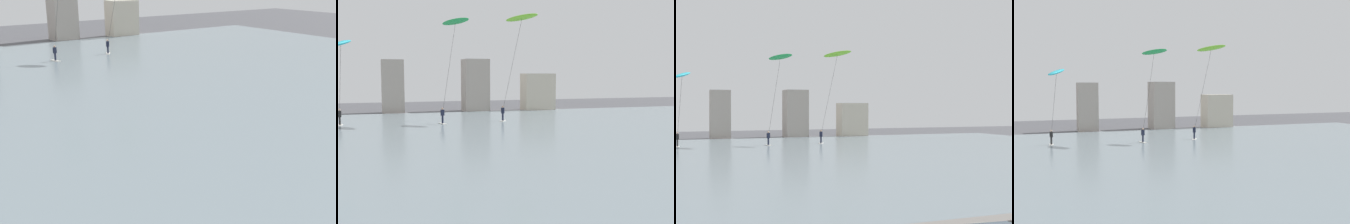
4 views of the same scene
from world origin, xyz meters
TOP-DOWN VIEW (x-y plane):
  - water_bay at (0.00, 30.17)m, footprint 84.00×52.00m
  - far_shore_buildings at (-3.46, 57.82)m, footprint 42.19×5.56m
  - kitesurfer_cyan at (-6.58, 42.42)m, footprint 2.34×4.61m
  - kitesurfer_green at (4.18, 43.25)m, footprint 3.37×3.45m
  - kitesurfer_lime at (11.10, 42.87)m, footprint 4.14×2.95m

SIDE VIEW (x-z plane):
  - water_bay at x=0.00m, z-range 0.00..0.10m
  - far_shore_buildings at x=-3.46m, z-range -0.45..6.74m
  - kitesurfer_cyan at x=-6.58m, z-range 2.84..11.23m
  - kitesurfer_green at x=4.18m, z-range 4.25..15.04m
  - kitesurfer_lime at x=11.10m, z-range 4.45..15.97m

